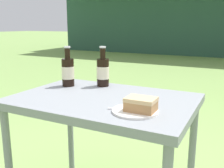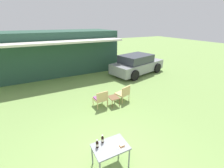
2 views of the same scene
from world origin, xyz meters
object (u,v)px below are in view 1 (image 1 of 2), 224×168
object	(u,v)px
cake_on_plate	(139,107)
patio_table	(103,111)
cola_bottle_far	(68,71)
cola_bottle_near	(103,71)

from	to	relation	value
cake_on_plate	patio_table	bearing A→B (deg)	150.48
cake_on_plate	cola_bottle_far	bearing A→B (deg)	154.41
patio_table	cola_bottle_far	world-z (taller)	cola_bottle_far
patio_table	cola_bottle_far	xyz separation A→B (m)	(-0.31, 0.13, 0.16)
cola_bottle_far	cola_bottle_near	bearing A→B (deg)	26.40
cake_on_plate	cola_bottle_far	distance (m)	0.63
cola_bottle_near	cola_bottle_far	world-z (taller)	same
cola_bottle_near	patio_table	bearing A→B (deg)	-60.81
patio_table	cake_on_plate	bearing A→B (deg)	-29.52
patio_table	cola_bottle_near	distance (m)	0.30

